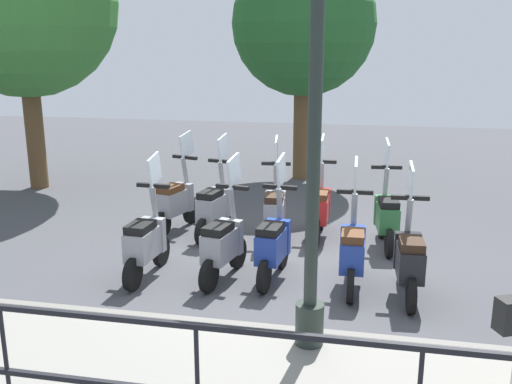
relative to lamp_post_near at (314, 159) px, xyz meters
name	(u,v)px	position (x,y,z in m)	size (l,w,h in m)	color
ground_plane	(289,261)	(2.40, 0.52, -1.91)	(28.00, 28.00, 0.00)	#424247
fence_railing	(197,370)	(-1.80, 0.52, -1.01)	(0.04, 16.03, 1.07)	black
lamp_post_near	(314,159)	(0.00, 0.00, 0.00)	(0.26, 0.90, 3.99)	#232D28
tree_large	(22,3)	(5.53, 6.16, 1.73)	(3.63, 3.63, 5.47)	brown
tree_distant	(304,25)	(7.45, 0.97, 1.35)	(2.99, 2.99, 4.78)	brown
scooter_near_0	(409,258)	(1.54, -0.98, -1.42)	(1.23, 0.44, 1.54)	black
scooter_near_1	(352,250)	(1.69, -0.33, -1.42)	(1.23, 0.44, 1.54)	black
scooter_near_2	(274,243)	(1.75, 0.63, -1.42)	(1.23, 0.44, 1.54)	black
scooter_near_3	(223,243)	(1.64, 1.24, -1.42)	(1.22, 0.49, 1.54)	black
scooter_near_4	(146,241)	(1.52, 2.20, -1.42)	(1.23, 0.44, 1.54)	black
scooter_far_0	(387,215)	(3.24, -0.76, -1.42)	(1.23, 0.44, 1.54)	black
scooter_far_1	(319,207)	(3.47, 0.22, -1.42)	(1.23, 0.44, 1.54)	black
scooter_far_2	(275,210)	(3.18, 0.86, -1.42)	(1.23, 0.44, 1.54)	black
scooter_far_3	(215,206)	(3.21, 1.78, -1.42)	(1.22, 0.48, 1.54)	black
scooter_far_4	(176,201)	(3.40, 2.46, -1.42)	(1.20, 0.53, 1.54)	black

